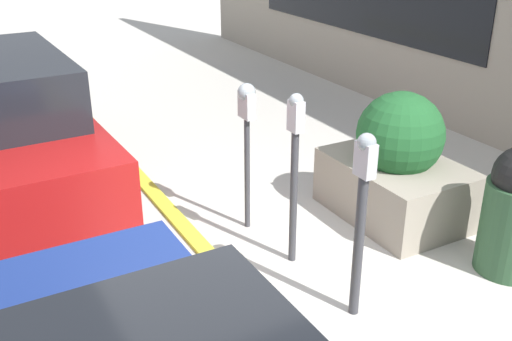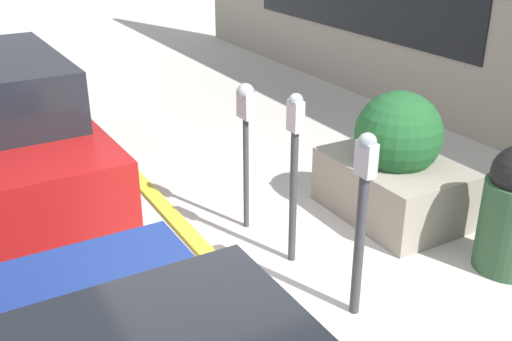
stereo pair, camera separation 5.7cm
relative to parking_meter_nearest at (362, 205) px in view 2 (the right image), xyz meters
The scene contains 6 objects.
ground_plane 1.40m from the parking_meter_nearest, 34.88° to the left, with size 40.00×40.00×0.00m, color beige.
curb_strip 1.42m from the parking_meter_nearest, 38.39° to the left, with size 19.00×0.16×0.04m.
parking_meter_nearest is the anchor object (origin of this frame).
parking_meter_second 0.89m from the parking_meter_nearest, ahead, with size 0.14×0.12×1.57m.
parking_meter_middle 1.65m from the parking_meter_nearest, ahead, with size 0.20×0.17×1.48m.
planter_box 1.81m from the parking_meter_nearest, 50.39° to the right, with size 1.44×1.03×1.32m.
Camera 2 is at (-3.85, 2.02, 2.95)m, focal length 42.00 mm.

